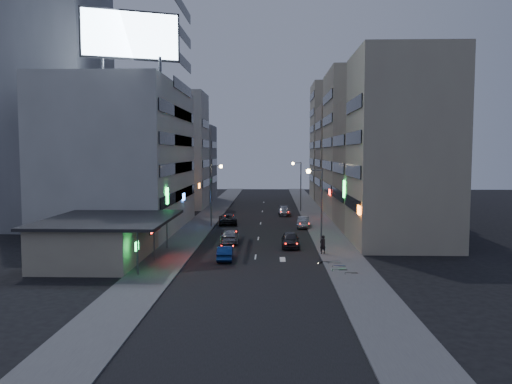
{
  "coord_description": "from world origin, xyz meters",
  "views": [
    {
      "loc": [
        1.45,
        -41.72,
        9.7
      ],
      "look_at": [
        -0.29,
        15.01,
        5.2
      ],
      "focal_mm": 35.0,
      "sensor_mm": 36.0,
      "label": 1
    }
  ],
  "objects_px": {
    "person": "(323,244)",
    "scooter_silver_b": "(340,257)",
    "parked_car_left": "(228,219)",
    "road_car_blue": "(225,253)",
    "parked_car_right_near": "(290,240)",
    "scooter_silver_a": "(346,262)",
    "road_car_silver": "(230,236)",
    "parked_car_right_far": "(284,211)",
    "scooter_black_a": "(358,266)",
    "parked_car_right_mid": "(303,222)",
    "scooter_black_b": "(333,256)",
    "scooter_blue": "(345,260)"
  },
  "relations": [
    {
      "from": "person",
      "to": "scooter_silver_b",
      "type": "height_order",
      "value": "person"
    },
    {
      "from": "parked_car_right_near",
      "to": "scooter_black_a",
      "type": "xyz_separation_m",
      "value": [
        4.96,
        -11.19,
        -0.15
      ]
    },
    {
      "from": "parked_car_right_near",
      "to": "scooter_black_b",
      "type": "relative_size",
      "value": 2.74
    },
    {
      "from": "parked_car_right_far",
      "to": "scooter_black_a",
      "type": "relative_size",
      "value": 2.85
    },
    {
      "from": "person",
      "to": "scooter_black_a",
      "type": "distance_m",
      "value": 7.71
    },
    {
      "from": "parked_car_right_mid",
      "to": "parked_car_left",
      "type": "distance_m",
      "value": 10.47
    },
    {
      "from": "parked_car_right_near",
      "to": "road_car_silver",
      "type": "height_order",
      "value": "parked_car_right_near"
    },
    {
      "from": "road_car_blue",
      "to": "scooter_silver_a",
      "type": "height_order",
      "value": "road_car_blue"
    },
    {
      "from": "scooter_black_a",
      "to": "person",
      "type": "bearing_deg",
      "value": 15.34
    },
    {
      "from": "scooter_blue",
      "to": "parked_car_right_far",
      "type": "bearing_deg",
      "value": 10.6
    },
    {
      "from": "parked_car_right_mid",
      "to": "parked_car_left",
      "type": "bearing_deg",
      "value": 170.3
    },
    {
      "from": "parked_car_right_near",
      "to": "road_car_silver",
      "type": "bearing_deg",
      "value": 161.44
    },
    {
      "from": "person",
      "to": "scooter_blue",
      "type": "xyz_separation_m",
      "value": [
        1.41,
        -4.96,
        -0.37
      ]
    },
    {
      "from": "scooter_black_a",
      "to": "scooter_black_b",
      "type": "distance_m",
      "value": 4.11
    },
    {
      "from": "scooter_black_a",
      "to": "road_car_blue",
      "type": "bearing_deg",
      "value": 66.52
    },
    {
      "from": "scooter_blue",
      "to": "scooter_black_b",
      "type": "bearing_deg",
      "value": 36.65
    },
    {
      "from": "parked_car_right_mid",
      "to": "parked_car_left",
      "type": "height_order",
      "value": "parked_car_left"
    },
    {
      "from": "scooter_black_b",
      "to": "scooter_blue",
      "type": "bearing_deg",
      "value": -128.42
    },
    {
      "from": "road_car_silver",
      "to": "scooter_black_b",
      "type": "xyz_separation_m",
      "value": [
        9.91,
        -9.64,
        -0.07
      ]
    },
    {
      "from": "scooter_black_b",
      "to": "parked_car_right_near",
      "type": "bearing_deg",
      "value": 43.7
    },
    {
      "from": "parked_car_right_mid",
      "to": "scooter_silver_b",
      "type": "height_order",
      "value": "parked_car_right_mid"
    },
    {
      "from": "parked_car_right_near",
      "to": "person",
      "type": "relative_size",
      "value": 2.59
    },
    {
      "from": "parked_car_right_mid",
      "to": "road_car_silver",
      "type": "distance_m",
      "value": 14.08
    },
    {
      "from": "parked_car_right_near",
      "to": "scooter_silver_a",
      "type": "relative_size",
      "value": 2.38
    },
    {
      "from": "road_car_silver",
      "to": "person",
      "type": "bearing_deg",
      "value": 145.27
    },
    {
      "from": "parked_car_right_far",
      "to": "road_car_blue",
      "type": "height_order",
      "value": "parked_car_right_far"
    },
    {
      "from": "scooter_black_b",
      "to": "scooter_black_a",
      "type": "bearing_deg",
      "value": -140.2
    },
    {
      "from": "person",
      "to": "scooter_silver_a",
      "type": "bearing_deg",
      "value": 72.57
    },
    {
      "from": "scooter_black_a",
      "to": "scooter_silver_b",
      "type": "bearing_deg",
      "value": 13.54
    },
    {
      "from": "parked_car_right_near",
      "to": "parked_car_right_mid",
      "type": "relative_size",
      "value": 1.08
    },
    {
      "from": "road_car_blue",
      "to": "scooter_black_a",
      "type": "distance_m",
      "value": 12.1
    },
    {
      "from": "road_car_silver",
      "to": "scooter_blue",
      "type": "relative_size",
      "value": 2.91
    },
    {
      "from": "road_car_silver",
      "to": "scooter_silver_b",
      "type": "bearing_deg",
      "value": 135.16
    },
    {
      "from": "parked_car_right_far",
      "to": "scooter_silver_a",
      "type": "distance_m",
      "value": 36.18
    },
    {
      "from": "scooter_silver_a",
      "to": "parked_car_right_far",
      "type": "bearing_deg",
      "value": 2.2
    },
    {
      "from": "parked_car_right_near",
      "to": "parked_car_left",
      "type": "distance_m",
      "value": 18.09
    },
    {
      "from": "parked_car_right_near",
      "to": "scooter_blue",
      "type": "height_order",
      "value": "parked_car_right_near"
    },
    {
      "from": "parked_car_left",
      "to": "road_car_blue",
      "type": "bearing_deg",
      "value": 87.82
    },
    {
      "from": "road_car_silver",
      "to": "person",
      "type": "height_order",
      "value": "person"
    },
    {
      "from": "parked_car_right_near",
      "to": "parked_car_right_far",
      "type": "xyz_separation_m",
      "value": [
        0.06,
        25.99,
        -0.09
      ]
    },
    {
      "from": "road_car_silver",
      "to": "scooter_black_b",
      "type": "height_order",
      "value": "road_car_silver"
    },
    {
      "from": "parked_car_right_near",
      "to": "road_car_silver",
      "type": "xyz_separation_m",
      "value": [
        -6.44,
        2.27,
        -0.08
      ]
    },
    {
      "from": "road_car_silver",
      "to": "scooter_silver_a",
      "type": "bearing_deg",
      "value": 129.09
    },
    {
      "from": "parked_car_right_mid",
      "to": "scooter_silver_a",
      "type": "bearing_deg",
      "value": -78.76
    },
    {
      "from": "parked_car_left",
      "to": "parked_car_right_far",
      "type": "relative_size",
      "value": 1.1
    },
    {
      "from": "parked_car_right_mid",
      "to": "scooter_silver_a",
      "type": "distance_m",
      "value": 23.45
    },
    {
      "from": "road_car_blue",
      "to": "scooter_silver_b",
      "type": "distance_m",
      "value": 10.27
    },
    {
      "from": "parked_car_right_mid",
      "to": "scooter_black_a",
      "type": "bearing_deg",
      "value": -77.27
    },
    {
      "from": "person",
      "to": "scooter_silver_b",
      "type": "relative_size",
      "value": 1.07
    },
    {
      "from": "road_car_silver",
      "to": "scooter_blue",
      "type": "height_order",
      "value": "road_car_silver"
    }
  ]
}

